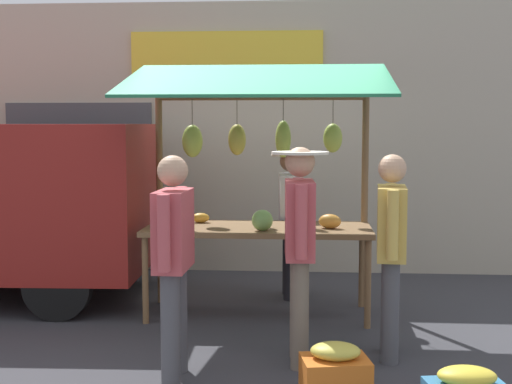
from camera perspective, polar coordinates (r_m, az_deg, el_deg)
The scene contains 8 objects.
ground_plane at distance 7.14m, azimuth 0.18°, elevation -9.80°, with size 40.00×40.00×0.00m, color #38383D.
street_backdrop at distance 9.08m, azimuth 0.84°, elevation 4.33°, with size 9.00×0.30×3.40m.
market_stall at distance 6.92m, azimuth 0.20°, elevation 2.61°, with size 2.50×1.46×2.50m.
vendor_with_sunhat at distance 7.68m, azimuth 2.71°, elevation -1.61°, with size 0.41×0.68×1.59m.
shopper_with_shopping_bag at distance 5.55m, azimuth 3.51°, elevation -3.51°, with size 0.44×0.72×1.71m.
shopper_in_striped_shirt at distance 5.25m, azimuth -6.63°, elevation -4.66°, with size 0.23×0.71×1.66m.
shopper_in_grey_tee at distance 5.77m, azimuth 10.78°, elevation -3.90°, with size 0.26×0.70×1.65m.
produce_crate_near at distance 5.06m, azimuth 6.37°, elevation -14.24°, with size 0.51×0.41×0.40m.
Camera 1 is at (-0.50, 6.87, 1.89)m, focal length 49.87 mm.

